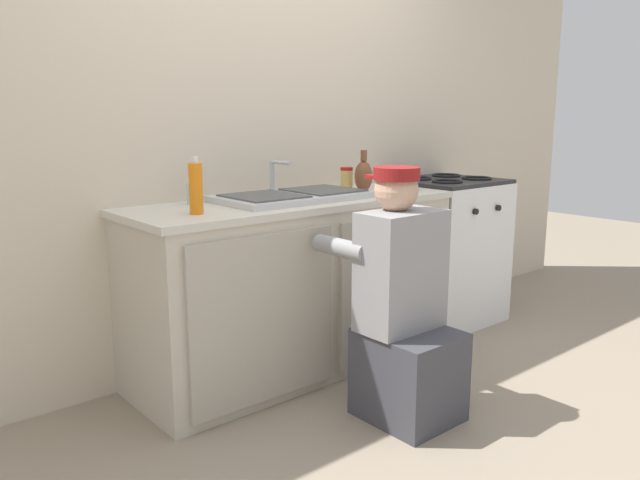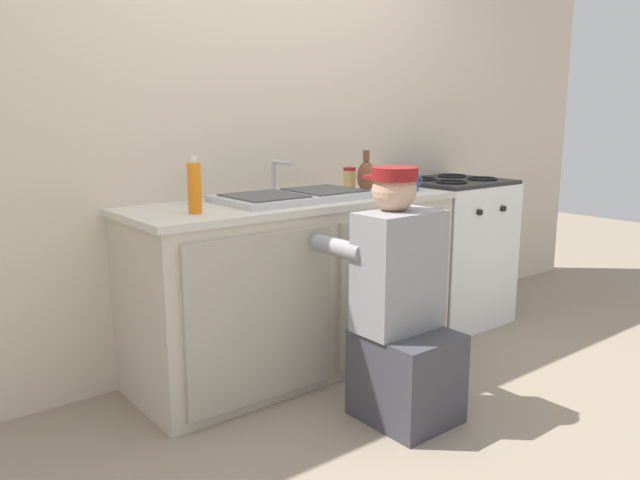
{
  "view_description": "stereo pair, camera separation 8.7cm",
  "coord_description": "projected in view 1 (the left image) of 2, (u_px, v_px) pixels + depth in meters",
  "views": [
    {
      "loc": [
        -1.93,
        -2.18,
        1.32
      ],
      "look_at": [
        0.0,
        0.1,
        0.72
      ],
      "focal_mm": 35.0,
      "sensor_mm": 36.0,
      "label": 1
    },
    {
      "loc": [
        -1.87,
        -2.24,
        1.32
      ],
      "look_at": [
        0.0,
        0.1,
        0.72
      ],
      "focal_mm": 35.0,
      "sensor_mm": 36.0,
      "label": 2
    }
  ],
  "objects": [
    {
      "name": "countertop",
      "position": [
        295.0,
        203.0,
        3.17
      ],
      "size": [
        1.77,
        0.62,
        0.03
      ],
      "primitive_type": "cube",
      "color": "beige",
      "rests_on": "counter_cabinet"
    },
    {
      "name": "sink_double_basin",
      "position": [
        294.0,
        196.0,
        3.16
      ],
      "size": [
        0.8,
        0.44,
        0.19
      ],
      "color": "silver",
      "rests_on": "countertop"
    },
    {
      "name": "condiment_jar",
      "position": [
        347.0,
        178.0,
        3.56
      ],
      "size": [
        0.07,
        0.07,
        0.13
      ],
      "color": "#DBB760",
      "rests_on": "countertop"
    },
    {
      "name": "coffee_mug",
      "position": [
        409.0,
        182.0,
        3.53
      ],
      "size": [
        0.13,
        0.08,
        0.09
      ],
      "color": "#335699",
      "rests_on": "countertop"
    },
    {
      "name": "plumber_person",
      "position": [
        403.0,
        316.0,
        2.72
      ],
      "size": [
        0.42,
        0.61,
        1.1
      ],
      "color": "#3F3F47",
      "rests_on": "ground_plane"
    },
    {
      "name": "vase_decorative",
      "position": [
        364.0,
        175.0,
        3.47
      ],
      "size": [
        0.1,
        0.1,
        0.23
      ],
      "color": "brown",
      "rests_on": "countertop"
    },
    {
      "name": "stove_range",
      "position": [
        444.0,
        250.0,
        4.02
      ],
      "size": [
        0.66,
        0.62,
        0.93
      ],
      "color": "white",
      "rests_on": "ground_plane"
    },
    {
      "name": "back_wall",
      "position": [
        254.0,
        128.0,
        3.36
      ],
      "size": [
        6.0,
        0.1,
        2.5
      ],
      "primitive_type": "cube",
      "color": "beige",
      "rests_on": "ground_plane"
    },
    {
      "name": "ground_plane",
      "position": [
        333.0,
        384.0,
        3.12
      ],
      "size": [
        12.0,
        12.0,
        0.0
      ],
      "primitive_type": "plane",
      "color": "gray"
    },
    {
      "name": "counter_cabinet",
      "position": [
        296.0,
        288.0,
        3.25
      ],
      "size": [
        1.73,
        0.62,
        0.87
      ],
      "color": "beige",
      "rests_on": "ground_plane"
    },
    {
      "name": "soap_bottle_orange",
      "position": [
        196.0,
        188.0,
        2.68
      ],
      "size": [
        0.06,
        0.06,
        0.25
      ],
      "color": "orange",
      "rests_on": "countertop"
    },
    {
      "name": "water_glass",
      "position": [
        193.0,
        194.0,
        2.98
      ],
      "size": [
        0.06,
        0.06,
        0.1
      ],
      "color": "#ADC6CC",
      "rests_on": "countertop"
    }
  ]
}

